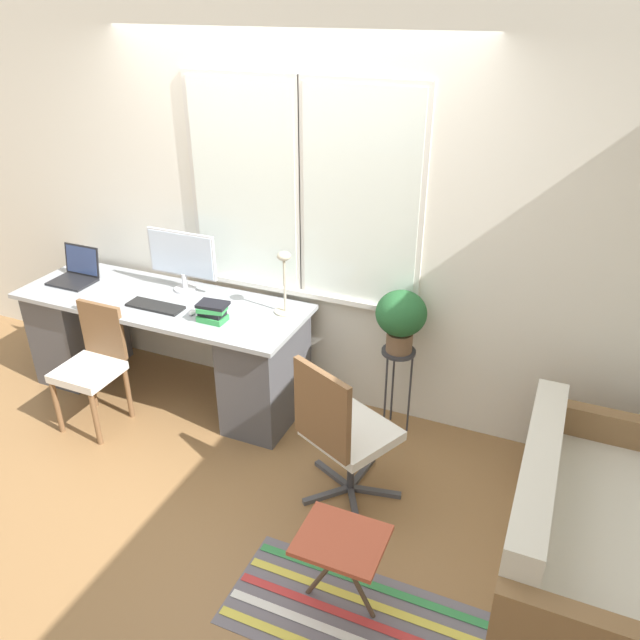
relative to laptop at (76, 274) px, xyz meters
The scene contains 16 objects.
ground_plane 1.82m from the laptop, 13.59° to the right, with size 14.00×14.00×0.00m, color olive.
wall_back_with_window 1.72m from the laptop, 14.71° to the left, with size 9.00×0.12×2.70m.
desk 0.87m from the laptop, ahead, with size 2.11×0.72×0.77m.
laptop is the anchor object (origin of this frame).
monitor 0.88m from the laptop, 12.40° to the left, with size 0.54×0.16×0.44m.
keyboard 0.82m from the laptop, ahead, with size 0.41×0.14×0.02m.
mouse 1.11m from the laptop, ahead, with size 0.04×0.06×0.03m.
desk_lamp 1.68m from the laptop, ahead, with size 0.15×0.15×0.44m.
book_stack 1.29m from the laptop, ahead, with size 0.21×0.16×0.13m.
desk_chair_wooden 0.81m from the laptop, 43.94° to the right, with size 0.39×0.40×0.85m.
office_chair_swivel 2.44m from the laptop, 13.27° to the right, with size 0.61×0.62×0.95m.
couch_loveseat 3.78m from the laptop, 10.25° to the right, with size 0.80×1.49×0.76m.
plant_stand 2.47m from the laptop, ahead, with size 0.22×0.22×0.62m.
potted_plant 2.45m from the laptop, ahead, with size 0.32×0.32×0.41m.
floor_rug_striped 3.11m from the laptop, 25.67° to the right, with size 1.24×0.58×0.01m.
folding_stool 2.93m from the laptop, 25.55° to the right, with size 0.40×0.34×0.46m.
Camera 1 is at (1.76, -2.81, 2.68)m, focal length 35.00 mm.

